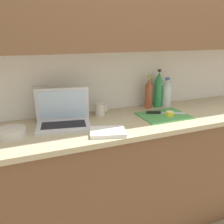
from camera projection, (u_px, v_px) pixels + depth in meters
ground_plane at (146, 217)px, 2.09m from camera, size 12.00×12.00×0.00m
wall_back at (141, 31)px, 1.80m from camera, size 5.20×0.38×2.60m
counter_unit at (151, 169)px, 1.95m from camera, size 2.37×0.59×0.94m
laptop at (63, 117)px, 1.61m from camera, size 0.40×0.29×0.25m
cutting_board at (164, 116)px, 1.80m from camera, size 0.36×0.28×0.01m
knife at (159, 112)px, 1.84m from camera, size 0.29×0.13×0.02m
lemon_half_cut at (170, 114)px, 1.78m from camera, size 0.06×0.06×0.03m
bottle_green_soda at (166, 93)px, 2.04m from camera, size 0.08×0.08×0.25m
bottle_oil_tall at (158, 90)px, 2.00m from camera, size 0.06×0.06×0.32m
bottle_water_clear at (149, 94)px, 1.97m from camera, size 0.06×0.06×0.27m
measuring_cup at (100, 109)px, 1.81m from camera, size 0.10×0.08×0.09m
bowl_white at (11, 133)px, 1.44m from camera, size 0.18×0.18×0.05m
dish_towel at (107, 132)px, 1.48m from camera, size 0.25×0.21×0.02m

